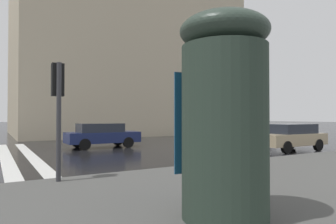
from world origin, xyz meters
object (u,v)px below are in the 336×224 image
object	(u,v)px
billboard_column	(224,112)
traffic_signal_post	(58,96)
car_navy	(102,135)
car_champagne	(290,136)
car_silver	(249,130)

from	to	relation	value
billboard_column	traffic_signal_post	bearing A→B (deg)	22.12
traffic_signal_post	car_navy	world-z (taller)	traffic_signal_post
traffic_signal_post	car_navy	bearing A→B (deg)	-24.57
billboard_column	car_navy	distance (m)	13.48
billboard_column	traffic_signal_post	size ratio (longest dim) A/B	1.10
car_navy	car_champagne	xyz separation A→B (m)	(-6.50, -8.09, 0.00)
billboard_column	car_silver	xyz separation A→B (m)	(13.24, -13.98, -1.10)
traffic_signal_post	car_champagne	size ratio (longest dim) A/B	0.74
billboard_column	car_silver	size ratio (longest dim) A/B	0.81
traffic_signal_post	car_silver	size ratio (longest dim) A/B	0.74
billboard_column	car_champagne	world-z (taller)	billboard_column
car_navy	car_champagne	bearing A→B (deg)	-128.78
billboard_column	car_navy	world-z (taller)	billboard_column
car_silver	traffic_signal_post	bearing A→B (deg)	119.33
traffic_signal_post	car_navy	size ratio (longest dim) A/B	0.74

